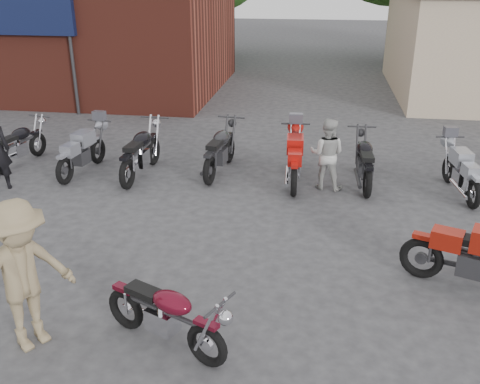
# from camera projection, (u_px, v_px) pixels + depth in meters

# --- Properties ---
(ground) EXTENTS (90.00, 90.00, 0.00)m
(ground) POSITION_uv_depth(u_px,v_px,m) (243.00, 323.00, 6.96)
(ground) COLOR #353537
(brick_building) EXTENTS (12.00, 8.00, 4.00)m
(brick_building) POSITION_uv_depth(u_px,v_px,m) (61.00, 33.00, 20.19)
(brick_building) COLOR maroon
(brick_building) RESTS_ON ground
(vintage_motorcycle) EXTENTS (1.85, 1.27, 1.03)m
(vintage_motorcycle) POSITION_uv_depth(u_px,v_px,m) (166.00, 311.00, 6.34)
(vintage_motorcycle) COLOR #550A1A
(vintage_motorcycle) RESTS_ON ground
(helmet) EXTENTS (0.31, 0.31, 0.21)m
(helmet) POSITION_uv_depth(u_px,v_px,m) (136.00, 290.00, 7.50)
(helmet) COLOR red
(helmet) RESTS_ON ground
(person_light) EXTENTS (0.82, 0.69, 1.50)m
(person_light) POSITION_uv_depth(u_px,v_px,m) (327.00, 154.00, 10.96)
(person_light) COLOR #B0B1AC
(person_light) RESTS_ON ground
(person_tan) EXTENTS (1.28, 1.42, 1.92)m
(person_tan) POSITION_uv_depth(u_px,v_px,m) (23.00, 276.00, 6.23)
(person_tan) COLOR #907D59
(person_tan) RESTS_ON ground
(row_bike_0) EXTENTS (0.90, 1.93, 1.07)m
(row_bike_0) POSITION_uv_depth(u_px,v_px,m) (19.00, 142.00, 12.41)
(row_bike_0) COLOR black
(row_bike_0) RESTS_ON ground
(row_bike_1) EXTENTS (0.86, 1.97, 1.11)m
(row_bike_1) POSITION_uv_depth(u_px,v_px,m) (82.00, 149.00, 11.88)
(row_bike_1) COLOR gray
(row_bike_1) RESTS_ON ground
(row_bike_2) EXTENTS (0.81, 2.14, 1.22)m
(row_bike_2) POSITION_uv_depth(u_px,v_px,m) (141.00, 149.00, 11.70)
(row_bike_2) COLOR black
(row_bike_2) RESTS_ON ground
(row_bike_3) EXTENTS (0.90, 2.10, 1.18)m
(row_bike_3) POSITION_uv_depth(u_px,v_px,m) (220.00, 147.00, 11.88)
(row_bike_3) COLOR #232326
(row_bike_3) RESTS_ON ground
(row_bike_4) EXTENTS (0.77, 2.06, 1.18)m
(row_bike_4) POSITION_uv_depth(u_px,v_px,m) (295.00, 156.00, 11.34)
(row_bike_4) COLOR red
(row_bike_4) RESTS_ON ground
(row_bike_5) EXTENTS (0.74, 2.00, 1.15)m
(row_bike_5) POSITION_uv_depth(u_px,v_px,m) (364.00, 158.00, 11.24)
(row_bike_5) COLOR black
(row_bike_5) RESTS_ON ground
(row_bike_6) EXTENTS (0.86, 1.93, 1.08)m
(row_bike_6) POSITION_uv_depth(u_px,v_px,m) (462.00, 169.00, 10.75)
(row_bike_6) COLOR #9599A2
(row_bike_6) RESTS_ON ground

